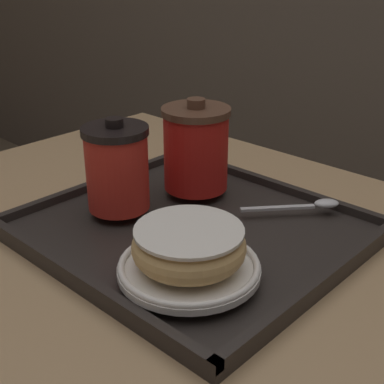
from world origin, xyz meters
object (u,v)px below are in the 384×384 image
object	(u,v)px
coffee_cup_front	(117,167)
coffee_cup_rear	(196,148)
spoon	(313,205)
donut_chocolate_glazed	(189,245)

from	to	relation	value
coffee_cup_front	coffee_cup_rear	bearing A→B (deg)	75.77
coffee_cup_rear	spoon	distance (m)	0.19
spoon	coffee_cup_rear	bearing A→B (deg)	150.01
coffee_cup_front	coffee_cup_rear	distance (m)	0.13
coffee_cup_front	spoon	distance (m)	0.28
coffee_cup_front	donut_chocolate_glazed	xyz separation A→B (m)	(0.19, -0.05, -0.02)
coffee_cup_rear	donut_chocolate_glazed	distance (m)	0.24
coffee_cup_rear	donut_chocolate_glazed	world-z (taller)	coffee_cup_rear
donut_chocolate_glazed	coffee_cup_rear	bearing A→B (deg)	130.97
coffee_cup_front	coffee_cup_rear	size ratio (longest dim) A/B	0.94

